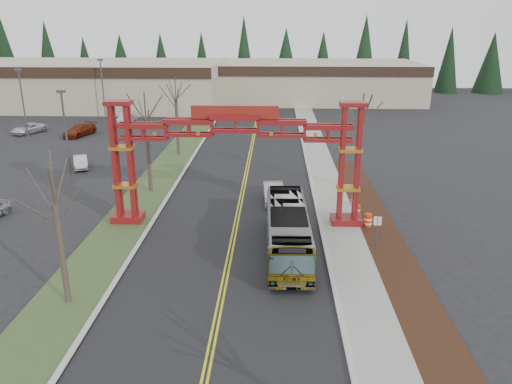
{
  "coord_description": "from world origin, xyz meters",
  "views": [
    {
      "loc": [
        2.77,
        -15.84,
        13.94
      ],
      "look_at": [
        1.57,
        14.79,
        3.51
      ],
      "focal_mm": 35.0,
      "sensor_mm": 36.0,
      "label": 1
    }
  ],
  "objects_px": {
    "bare_tree_median_near": "(55,205)",
    "barrel_south": "(368,221)",
    "parked_car_mid_a": "(80,130)",
    "bare_tree_median_mid": "(146,120)",
    "bare_tree_median_far": "(176,99)",
    "retail_building_west": "(89,84)",
    "parked_car_far_a": "(127,118)",
    "silver_sedan": "(273,193)",
    "light_pole_mid": "(23,100)",
    "parked_car_near_b": "(81,162)",
    "street_sign": "(377,226)",
    "transit_bus": "(288,230)",
    "barrel_north": "(354,201)",
    "barrel_mid": "(357,211)",
    "gateway_arch": "(235,143)",
    "parked_car_far_b": "(29,128)",
    "light_pole_far": "(102,85)",
    "retail_building_east": "(314,81)",
    "light_pole_near": "(66,130)",
    "bare_tree_right_far": "(362,120)"
  },
  "relations": [
    {
      "from": "bare_tree_right_far",
      "to": "barrel_mid",
      "type": "distance_m",
      "value": 8.58
    },
    {
      "from": "transit_bus",
      "to": "barrel_north",
      "type": "xyz_separation_m",
      "value": [
        5.48,
        8.56,
        -1.06
      ]
    },
    {
      "from": "gateway_arch",
      "to": "parked_car_near_b",
      "type": "relative_size",
      "value": 4.87
    },
    {
      "from": "retail_building_east",
      "to": "transit_bus",
      "type": "xyz_separation_m",
      "value": [
        -6.37,
        -66.71,
        -2.0
      ]
    },
    {
      "from": "retail_building_east",
      "to": "light_pole_near",
      "type": "relative_size",
      "value": 4.52
    },
    {
      "from": "parked_car_far_a",
      "to": "barrel_south",
      "type": "bearing_deg",
      "value": -48.61
    },
    {
      "from": "bare_tree_median_mid",
      "to": "barrel_north",
      "type": "distance_m",
      "value": 18.35
    },
    {
      "from": "gateway_arch",
      "to": "silver_sedan",
      "type": "height_order",
      "value": "gateway_arch"
    },
    {
      "from": "retail_building_east",
      "to": "barrel_mid",
      "type": "bearing_deg",
      "value": -90.96
    },
    {
      "from": "transit_bus",
      "to": "bare_tree_median_mid",
      "type": "xyz_separation_m",
      "value": [
        -11.63,
        11.72,
        4.78
      ]
    },
    {
      "from": "retail_building_east",
      "to": "light_pole_mid",
      "type": "height_order",
      "value": "light_pole_mid"
    },
    {
      "from": "parked_car_far_a",
      "to": "light_pole_near",
      "type": "relative_size",
      "value": 0.55
    },
    {
      "from": "bare_tree_median_mid",
      "to": "barrel_south",
      "type": "bearing_deg",
      "value": -23.25
    },
    {
      "from": "retail_building_west",
      "to": "light_pole_mid",
      "type": "relative_size",
      "value": 5.26
    },
    {
      "from": "transit_bus",
      "to": "street_sign",
      "type": "xyz_separation_m",
      "value": [
        5.8,
        0.88,
        0.04
      ]
    },
    {
      "from": "retail_building_east",
      "to": "street_sign",
      "type": "distance_m",
      "value": 65.86
    },
    {
      "from": "bare_tree_median_near",
      "to": "street_sign",
      "type": "height_order",
      "value": "bare_tree_median_near"
    },
    {
      "from": "retail_building_west",
      "to": "parked_car_far_a",
      "type": "bearing_deg",
      "value": -55.31
    },
    {
      "from": "barrel_mid",
      "to": "bare_tree_median_near",
      "type": "bearing_deg",
      "value": -143.21
    },
    {
      "from": "bare_tree_median_far",
      "to": "bare_tree_median_mid",
      "type": "bearing_deg",
      "value": -90.0
    },
    {
      "from": "retail_building_east",
      "to": "bare_tree_median_far",
      "type": "relative_size",
      "value": 4.53
    },
    {
      "from": "parked_car_far_b",
      "to": "barrel_south",
      "type": "bearing_deg",
      "value": -15.1
    },
    {
      "from": "transit_bus",
      "to": "barrel_north",
      "type": "bearing_deg",
      "value": 56.11
    },
    {
      "from": "bare_tree_median_near",
      "to": "barrel_south",
      "type": "height_order",
      "value": "bare_tree_median_near"
    },
    {
      "from": "parked_car_far_a",
      "to": "bare_tree_median_far",
      "type": "relative_size",
      "value": 0.55
    },
    {
      "from": "parked_car_mid_a",
      "to": "light_pole_mid",
      "type": "height_order",
      "value": "light_pole_mid"
    },
    {
      "from": "retail_building_east",
      "to": "parked_car_mid_a",
      "type": "xyz_separation_m",
      "value": [
        -32.58,
        -33.05,
        -2.77
      ]
    },
    {
      "from": "parked_car_far_b",
      "to": "bare_tree_right_far",
      "type": "bearing_deg",
      "value": -6.58
    },
    {
      "from": "gateway_arch",
      "to": "bare_tree_median_mid",
      "type": "height_order",
      "value": "gateway_arch"
    },
    {
      "from": "parked_car_far_a",
      "to": "light_pole_far",
      "type": "distance_m",
      "value": 7.11
    },
    {
      "from": "light_pole_near",
      "to": "transit_bus",
      "type": "bearing_deg",
      "value": -35.55
    },
    {
      "from": "parked_car_near_b",
      "to": "barrel_south",
      "type": "bearing_deg",
      "value": -51.54
    },
    {
      "from": "light_pole_near",
      "to": "barrel_north",
      "type": "height_order",
      "value": "light_pole_near"
    },
    {
      "from": "gateway_arch",
      "to": "retail_building_west",
      "type": "bearing_deg",
      "value": 119.07
    },
    {
      "from": "retail_building_west",
      "to": "barrel_mid",
      "type": "distance_m",
      "value": 65.48
    },
    {
      "from": "parked_car_near_b",
      "to": "bare_tree_median_far",
      "type": "distance_m",
      "value": 11.95
    },
    {
      "from": "transit_bus",
      "to": "silver_sedan",
      "type": "xyz_separation_m",
      "value": [
        -0.94,
        9.46,
        -0.76
      ]
    },
    {
      "from": "bare_tree_median_far",
      "to": "light_pole_mid",
      "type": "bearing_deg",
      "value": 163.26
    },
    {
      "from": "parked_car_far_a",
      "to": "light_pole_mid",
      "type": "distance_m",
      "value": 15.62
    },
    {
      "from": "retail_building_west",
      "to": "parked_car_far_b",
      "type": "height_order",
      "value": "retail_building_west"
    },
    {
      "from": "bare_tree_median_near",
      "to": "parked_car_far_a",
      "type": "bearing_deg",
      "value": 102.49
    },
    {
      "from": "bare_tree_median_far",
      "to": "barrel_south",
      "type": "distance_m",
      "value": 27.49
    },
    {
      "from": "parked_car_far_a",
      "to": "barrel_mid",
      "type": "xyz_separation_m",
      "value": [
        27.87,
        -36.46,
        -0.28
      ]
    },
    {
      "from": "parked_car_near_b",
      "to": "light_pole_far",
      "type": "relative_size",
      "value": 0.42
    },
    {
      "from": "parked_car_mid_a",
      "to": "bare_tree_median_mid",
      "type": "xyz_separation_m",
      "value": [
        14.58,
        -21.94,
        5.54
      ]
    },
    {
      "from": "parked_car_far_a",
      "to": "street_sign",
      "type": "height_order",
      "value": "street_sign"
    },
    {
      "from": "parked_car_near_b",
      "to": "light_pole_mid",
      "type": "xyz_separation_m",
      "value": [
        -11.14,
        11.91,
        4.44
      ]
    },
    {
      "from": "silver_sedan",
      "to": "bare_tree_median_near",
      "type": "height_order",
      "value": "bare_tree_median_near"
    },
    {
      "from": "parked_car_near_b",
      "to": "light_pole_far",
      "type": "height_order",
      "value": "light_pole_far"
    },
    {
      "from": "parked_car_near_b",
      "to": "parked_car_far_a",
      "type": "distance_m",
      "value": 23.94
    }
  ]
}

